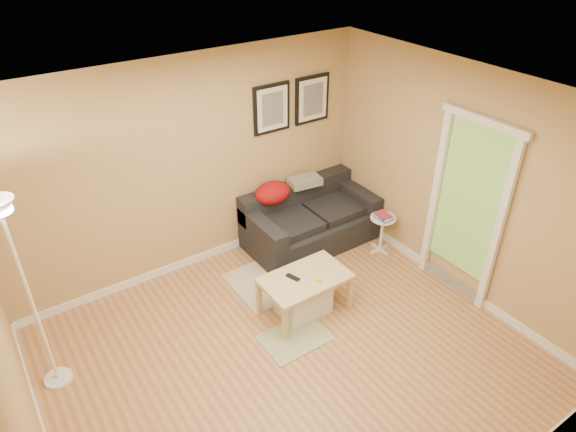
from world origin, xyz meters
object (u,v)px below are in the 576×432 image
at_px(storage_bin, 303,300).
at_px(floor_lamp, 33,305).
at_px(side_table, 381,234).
at_px(coffee_table, 305,294).
at_px(book_stack, 383,216).
at_px(sofa, 311,218).

distance_m(storage_bin, floor_lamp, 2.67).
bearing_deg(side_table, coffee_table, -165.71).
bearing_deg(side_table, floor_lamp, 177.72).
bearing_deg(book_stack, storage_bin, -160.10).
xyz_separation_m(side_table, floor_lamp, (-4.02, 0.16, 0.70)).
height_order(storage_bin, book_stack, book_stack).
distance_m(coffee_table, book_stack, 1.55).
xyz_separation_m(sofa, coffee_table, (-0.85, -1.05, -0.14)).
bearing_deg(book_stack, coffee_table, -160.11).
height_order(sofa, side_table, sofa).
xyz_separation_m(sofa, floor_lamp, (-3.38, -0.51, 0.58)).
relative_size(book_stack, floor_lamp, 0.11).
relative_size(sofa, floor_lamp, 0.85).
relative_size(storage_bin, side_table, 1.11).
height_order(coffee_table, book_stack, book_stack).
distance_m(storage_bin, book_stack, 1.59).
height_order(side_table, floor_lamp, floor_lamp).
bearing_deg(side_table, storage_bin, -165.71).
bearing_deg(sofa, floor_lamp, -171.49).
height_order(storage_bin, floor_lamp, floor_lamp).
bearing_deg(coffee_table, storage_bin, -169.76).
height_order(storage_bin, side_table, side_table).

